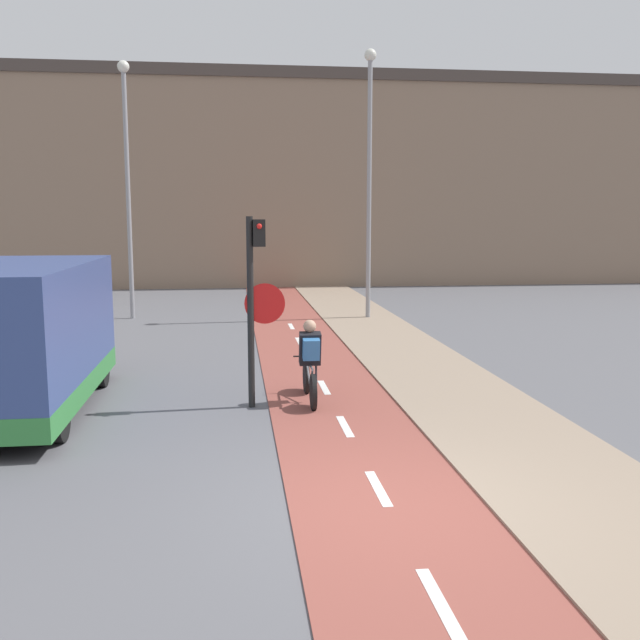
# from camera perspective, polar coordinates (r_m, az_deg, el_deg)

# --- Properties ---
(ground_plane) EXTENTS (120.00, 120.00, 0.00)m
(ground_plane) POSITION_cam_1_polar(r_m,az_deg,el_deg) (8.14, 5.41, -14.67)
(ground_plane) COLOR #5B5B60
(bike_lane) EXTENTS (2.17, 60.00, 0.02)m
(bike_lane) POSITION_cam_1_polar(r_m,az_deg,el_deg) (8.14, 5.40, -14.58)
(bike_lane) COLOR brown
(bike_lane) RESTS_ON ground_plane
(sidewalk_strip) EXTENTS (2.40, 60.00, 0.05)m
(sidewalk_strip) POSITION_cam_1_polar(r_m,az_deg,el_deg) (8.88, 20.38, -13.00)
(sidewalk_strip) COLOR gray
(sidewalk_strip) RESTS_ON ground_plane
(building_row_background) EXTENTS (60.00, 5.20, 9.63)m
(building_row_background) POSITION_cam_1_polar(r_m,az_deg,el_deg) (34.49, -4.31, 10.99)
(building_row_background) COLOR #89705B
(building_row_background) RESTS_ON ground_plane
(traffic_light_pole) EXTENTS (0.67, 0.25, 3.17)m
(traffic_light_pole) POSITION_cam_1_polar(r_m,az_deg,el_deg) (11.75, -5.19, 2.36)
(traffic_light_pole) COLOR black
(traffic_light_pole) RESTS_ON ground_plane
(street_lamp_far) EXTENTS (0.36, 0.36, 7.80)m
(street_lamp_far) POSITION_cam_1_polar(r_m,az_deg,el_deg) (22.98, -15.18, 11.77)
(street_lamp_far) COLOR gray
(street_lamp_far) RESTS_ON ground_plane
(street_lamp_sidewalk) EXTENTS (0.36, 0.36, 8.12)m
(street_lamp_sidewalk) POSITION_cam_1_polar(r_m,az_deg,el_deg) (22.23, 3.97, 12.60)
(street_lamp_sidewalk) COLOR gray
(street_lamp_sidewalk) RESTS_ON ground_plane
(cyclist_near) EXTENTS (0.46, 1.75, 1.43)m
(cyclist_near) POSITION_cam_1_polar(r_m,az_deg,el_deg) (12.18, -0.81, -3.43)
(cyclist_near) COLOR black
(cyclist_near) RESTS_ON ground_plane
(van) EXTENTS (2.16, 5.17, 2.42)m
(van) POSITION_cam_1_polar(r_m,az_deg,el_deg) (12.46, -22.95, -1.50)
(van) COLOR #334784
(van) RESTS_ON ground_plane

